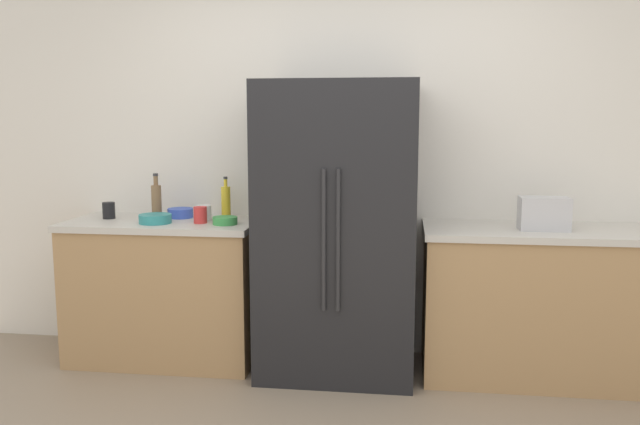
{
  "coord_description": "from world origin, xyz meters",
  "views": [
    {
      "loc": [
        0.37,
        -2.47,
        1.55
      ],
      "look_at": [
        -0.01,
        0.41,
        1.12
      ],
      "focal_mm": 35.86,
      "sensor_mm": 36.0,
      "label": 1
    }
  ],
  "objects_px": {
    "toaster": "(544,214)",
    "cup_b": "(204,213)",
    "cup_c": "(109,210)",
    "cup_a": "(200,215)",
    "refrigerator": "(338,230)",
    "bowl_b": "(180,213)",
    "bowl_c": "(225,221)",
    "bowl_a": "(155,219)",
    "bottle_a": "(156,200)",
    "bottle_b": "(226,201)"
  },
  "relations": [
    {
      "from": "toaster",
      "to": "cup_b",
      "type": "xyz_separation_m",
      "value": [
        -2.07,
        0.1,
        -0.05
      ]
    },
    {
      "from": "cup_b",
      "to": "cup_c",
      "type": "height_order",
      "value": "cup_c"
    },
    {
      "from": "cup_a",
      "to": "cup_b",
      "type": "height_order",
      "value": "cup_a"
    },
    {
      "from": "refrigerator",
      "to": "cup_a",
      "type": "height_order",
      "value": "refrigerator"
    },
    {
      "from": "toaster",
      "to": "bowl_b",
      "type": "height_order",
      "value": "toaster"
    },
    {
      "from": "toaster",
      "to": "cup_a",
      "type": "relative_size",
      "value": 2.73
    },
    {
      "from": "refrigerator",
      "to": "bowl_c",
      "type": "distance_m",
      "value": 0.69
    },
    {
      "from": "cup_b",
      "to": "cup_c",
      "type": "relative_size",
      "value": 0.9
    },
    {
      "from": "toaster",
      "to": "cup_c",
      "type": "height_order",
      "value": "toaster"
    },
    {
      "from": "toaster",
      "to": "bowl_a",
      "type": "relative_size",
      "value": 1.4
    },
    {
      "from": "toaster",
      "to": "bottle_a",
      "type": "xyz_separation_m",
      "value": [
        -2.4,
        0.13,
        0.02
      ]
    },
    {
      "from": "bowl_b",
      "to": "bottle_a",
      "type": "bearing_deg",
      "value": -161.93
    },
    {
      "from": "cup_b",
      "to": "bowl_c",
      "type": "bearing_deg",
      "value": -39.25
    },
    {
      "from": "bottle_a",
      "to": "bowl_c",
      "type": "distance_m",
      "value": 0.55
    },
    {
      "from": "cup_b",
      "to": "bowl_b",
      "type": "distance_m",
      "value": 0.2
    },
    {
      "from": "bottle_b",
      "to": "cup_c",
      "type": "height_order",
      "value": "bottle_b"
    },
    {
      "from": "cup_a",
      "to": "bottle_a",
      "type": "bearing_deg",
      "value": 155.93
    },
    {
      "from": "cup_c",
      "to": "bottle_a",
      "type": "bearing_deg",
      "value": 10.06
    },
    {
      "from": "bottle_b",
      "to": "bowl_a",
      "type": "height_order",
      "value": "bottle_b"
    },
    {
      "from": "cup_a",
      "to": "bowl_a",
      "type": "xyz_separation_m",
      "value": [
        -0.28,
        -0.04,
        -0.02
      ]
    },
    {
      "from": "toaster",
      "to": "cup_a",
      "type": "distance_m",
      "value": 2.06
    },
    {
      "from": "cup_a",
      "to": "bowl_c",
      "type": "distance_m",
      "value": 0.17
    },
    {
      "from": "cup_b",
      "to": "bowl_a",
      "type": "distance_m",
      "value": 0.31
    },
    {
      "from": "refrigerator",
      "to": "cup_b",
      "type": "xyz_separation_m",
      "value": [
        -0.87,
        0.11,
        0.07
      ]
    },
    {
      "from": "toaster",
      "to": "bowl_c",
      "type": "xyz_separation_m",
      "value": [
        -1.89,
        -0.05,
        -0.07
      ]
    },
    {
      "from": "bottle_b",
      "to": "cup_a",
      "type": "distance_m",
      "value": 0.26
    },
    {
      "from": "bowl_c",
      "to": "refrigerator",
      "type": "bearing_deg",
      "value": 3.16
    },
    {
      "from": "cup_b",
      "to": "bowl_c",
      "type": "distance_m",
      "value": 0.23
    },
    {
      "from": "bottle_b",
      "to": "cup_c",
      "type": "xyz_separation_m",
      "value": [
        -0.75,
        -0.13,
        -0.06
      ]
    },
    {
      "from": "bowl_c",
      "to": "cup_c",
      "type": "bearing_deg",
      "value": 171.27
    },
    {
      "from": "bowl_a",
      "to": "bottle_b",
      "type": "bearing_deg",
      "value": 35.86
    },
    {
      "from": "toaster",
      "to": "bowl_b",
      "type": "relative_size",
      "value": 1.69
    },
    {
      "from": "refrigerator",
      "to": "bowl_c",
      "type": "xyz_separation_m",
      "value": [
        -0.69,
        -0.04,
        0.05
      ]
    },
    {
      "from": "bowl_a",
      "to": "bowl_b",
      "type": "bearing_deg",
      "value": 72.88
    },
    {
      "from": "refrigerator",
      "to": "bottle_a",
      "type": "distance_m",
      "value": 1.22
    },
    {
      "from": "cup_a",
      "to": "bowl_b",
      "type": "xyz_separation_m",
      "value": [
        -0.2,
        0.2,
        -0.02
      ]
    },
    {
      "from": "bottle_b",
      "to": "bowl_a",
      "type": "relative_size",
      "value": 1.35
    },
    {
      "from": "bowl_c",
      "to": "cup_b",
      "type": "bearing_deg",
      "value": 140.75
    },
    {
      "from": "toaster",
      "to": "bowl_c",
      "type": "relative_size",
      "value": 1.84
    },
    {
      "from": "bowl_a",
      "to": "bowl_c",
      "type": "distance_m",
      "value": 0.44
    },
    {
      "from": "bottle_b",
      "to": "bowl_c",
      "type": "bearing_deg",
      "value": -75.71
    },
    {
      "from": "bowl_a",
      "to": "cup_a",
      "type": "bearing_deg",
      "value": 8.81
    },
    {
      "from": "cup_c",
      "to": "bowl_b",
      "type": "xyz_separation_m",
      "value": [
        0.45,
        0.1,
        -0.02
      ]
    },
    {
      "from": "cup_b",
      "to": "cup_c",
      "type": "bearing_deg",
      "value": -178.05
    },
    {
      "from": "cup_b",
      "to": "toaster",
      "type": "bearing_deg",
      "value": -2.77
    },
    {
      "from": "cup_c",
      "to": "bowl_c",
      "type": "xyz_separation_m",
      "value": [
        0.81,
        -0.12,
        -0.03
      ]
    },
    {
      "from": "refrigerator",
      "to": "bottle_a",
      "type": "xyz_separation_m",
      "value": [
        -1.2,
        0.14,
        0.14
      ]
    },
    {
      "from": "toaster",
      "to": "bowl_c",
      "type": "height_order",
      "value": "toaster"
    },
    {
      "from": "refrigerator",
      "to": "toaster",
      "type": "xyz_separation_m",
      "value": [
        1.2,
        0.01,
        0.12
      ]
    },
    {
      "from": "cup_b",
      "to": "bowl_c",
      "type": "relative_size",
      "value": 0.63
    }
  ]
}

